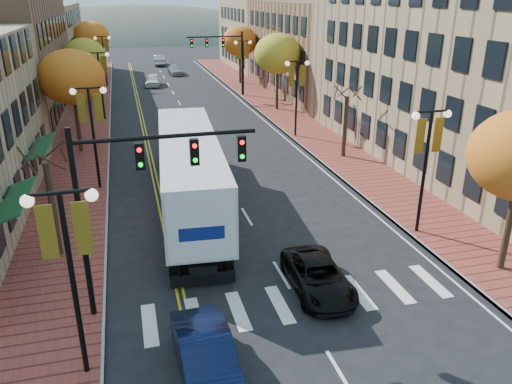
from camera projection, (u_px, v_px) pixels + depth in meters
ground at (317, 334)px, 17.07m from camera, size 200.00×200.00×0.00m
sidewalk_left at (87, 124)px, 44.07m from camera, size 4.00×85.00×0.15m
sidewalk_right at (281, 113)px, 48.35m from camera, size 4.00×85.00×0.15m
building_left_far at (30, 43)px, 66.01m from camera, size 12.00×26.00×9.50m
building_right_near at (495, 48)px, 33.04m from camera, size 15.00×28.00×15.00m
building_right_mid at (336, 48)px, 57.31m from camera, size 15.00×24.00×10.00m
building_right_far at (279, 30)px, 76.87m from camera, size 15.00×20.00×11.00m
tree_left_a at (53, 210)px, 21.27m from camera, size 0.28×0.28×4.20m
tree_left_b at (71, 77)px, 34.45m from camera, size 4.48×4.48×7.21m
tree_left_c at (84, 57)px, 48.95m from camera, size 4.16×4.16×6.69m
tree_left_d at (91, 36)px, 64.90m from camera, size 4.61×4.61×7.42m
tree_right_b at (345, 127)px, 34.53m from camera, size 0.28×0.28×4.20m
tree_right_c at (278, 54)px, 47.70m from camera, size 4.48×4.48×7.21m
tree_right_d at (240, 41)px, 62.12m from camera, size 4.35×4.35×7.00m
lamp_left_a at (68, 250)px, 13.69m from camera, size 1.96×0.36×6.05m
lamp_left_b at (92, 119)px, 28.05m from camera, size 1.96×0.36×6.05m
lamp_left_c at (100, 73)px, 44.21m from camera, size 1.96×0.36×6.05m
lamp_left_d at (104, 51)px, 60.36m from camera, size 1.96×0.36×6.05m
lamp_right_a at (427, 149)px, 22.64m from camera, size 1.96×0.36×6.05m
lamp_right_b at (297, 84)px, 38.80m from camera, size 1.96×0.36×6.05m
lamp_right_c at (243, 57)px, 54.95m from camera, size 1.96×0.36×6.05m
traffic_mast_near at (137, 185)px, 16.63m from camera, size 6.10×0.35×7.00m
traffic_mast_far at (225, 52)px, 54.24m from camera, size 6.10×0.34×7.00m
semi_truck at (188, 164)px, 26.17m from camera, size 3.98×17.27×4.28m
navy_sedan at (207, 359)px, 14.81m from camera, size 1.76×4.61×1.50m
black_suv at (318, 276)px, 19.39m from camera, size 2.22×4.51×1.23m
car_far_white at (153, 80)px, 62.38m from camera, size 2.32×4.53×1.48m
car_far_silver at (176, 70)px, 71.12m from camera, size 2.02×4.71×1.35m
car_far_oncoming at (160, 60)px, 80.36m from camera, size 1.95×4.91×1.59m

